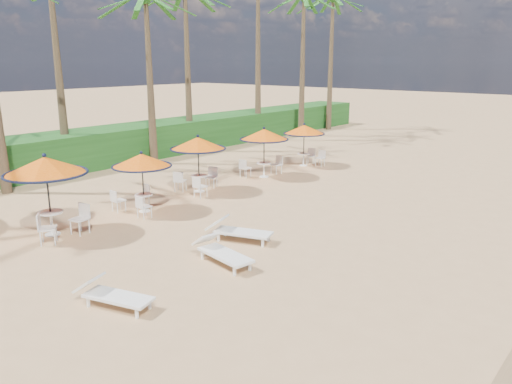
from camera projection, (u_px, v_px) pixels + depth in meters
ground at (152, 279)px, 12.42m from camera, size 160.00×160.00×0.00m
scrub_hedge at (153, 139)px, 28.71m from camera, size 3.00×40.00×1.80m
station_0 at (48, 173)px, 15.04m from camera, size 2.48×2.48×2.58m
station_1 at (141, 168)px, 17.56m from camera, size 2.11×2.11×2.21m
station_2 at (198, 150)px, 20.25m from camera, size 2.28×2.28×2.38m
station_3 at (264, 139)px, 22.87m from camera, size 2.25×2.31×2.35m
station_4 at (305, 133)px, 25.38m from camera, size 2.11×2.11×2.21m
lounger_near at (111, 294)px, 10.97m from camera, size 1.92×1.07×0.66m
lounger_mid at (221, 251)px, 13.35m from camera, size 2.09×0.96×0.72m
lounger_far at (237, 230)px, 14.99m from camera, size 2.10×1.25×0.72m
palm_3 at (146, 9)px, 24.38m from camera, size 5.00×5.00×8.48m
palm_4 at (185, 2)px, 27.82m from camera, size 5.00×5.00×9.21m
palm_6 at (304, 6)px, 33.81m from camera, size 5.00×5.00×9.65m
palm_7 at (333, 7)px, 37.16m from camera, size 5.00×5.00×9.97m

